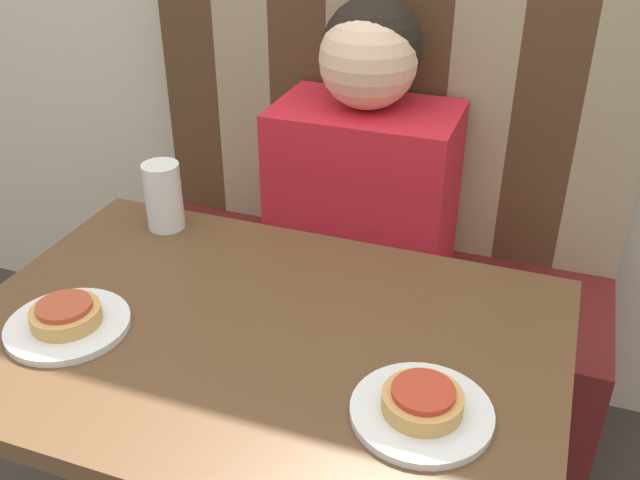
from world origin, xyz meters
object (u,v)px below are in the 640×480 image
(plate_right, at_px, (421,412))
(plate_left, at_px, (68,325))
(pizza_left, at_px, (66,314))
(person, at_px, (366,151))
(pizza_right, at_px, (423,400))
(drinking_cup, at_px, (164,196))

(plate_right, bearing_deg, plate_left, 180.00)
(plate_left, distance_m, pizza_left, 0.02)
(person, bearing_deg, plate_right, -67.27)
(plate_left, relative_size, pizza_left, 1.77)
(pizza_right, bearing_deg, plate_left, 180.00)
(pizza_right, height_order, drinking_cup, drinking_cup)
(plate_right, relative_size, drinking_cup, 1.45)
(plate_left, height_order, pizza_right, pizza_right)
(pizza_right, xyz_separation_m, drinking_cup, (-0.60, 0.35, 0.04))
(plate_right, distance_m, pizza_right, 0.02)
(pizza_right, bearing_deg, plate_right, 0.00)
(person, bearing_deg, pizza_left, -112.73)
(pizza_left, relative_size, drinking_cup, 0.82)
(plate_left, distance_m, pizza_right, 0.58)
(pizza_right, bearing_deg, drinking_cup, 149.84)
(plate_left, bearing_deg, person, 67.27)
(person, bearing_deg, drinking_cup, -132.76)
(pizza_right, relative_size, drinking_cup, 0.82)
(pizza_right, bearing_deg, person, 112.73)
(pizza_left, relative_size, pizza_right, 1.00)
(plate_left, xyz_separation_m, drinking_cup, (-0.03, 0.35, 0.06))
(pizza_left, height_order, drinking_cup, drinking_cup)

